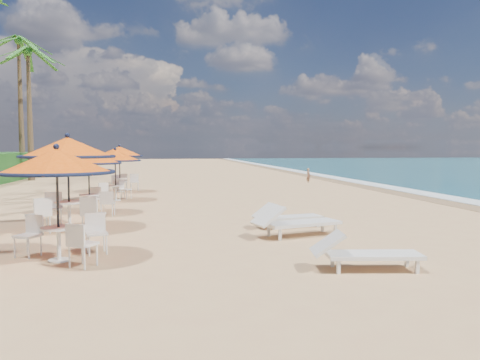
# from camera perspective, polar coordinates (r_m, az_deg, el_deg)

# --- Properties ---
(ground) EXTENTS (160.00, 160.00, 0.00)m
(ground) POSITION_cam_1_polar(r_m,az_deg,el_deg) (9.64, 7.42, -9.03)
(ground) COLOR tan
(ground) RESTS_ON ground
(foam_strip) EXTENTS (1.20, 140.00, 0.04)m
(foam_strip) POSITION_cam_1_polar(r_m,az_deg,el_deg) (22.59, 22.83, -1.82)
(foam_strip) COLOR white
(foam_strip) RESTS_ON ground
(wetsand_band) EXTENTS (1.40, 140.00, 0.02)m
(wetsand_band) POSITION_cam_1_polar(r_m,az_deg,el_deg) (22.12, 20.86, -1.89)
(wetsand_band) COLOR olive
(wetsand_band) RESTS_ON ground
(station_0) EXTENTS (2.15, 2.15, 2.24)m
(station_0) POSITION_cam_1_polar(r_m,az_deg,el_deg) (9.50, -21.23, 0.53)
(station_0) COLOR black
(station_0) RESTS_ON ground
(station_1) EXTENTS (2.44, 2.44, 2.54)m
(station_1) POSITION_cam_1_polar(r_m,az_deg,el_deg) (13.01, -20.39, 2.40)
(station_1) COLOR black
(station_1) RESTS_ON ground
(station_2) EXTENTS (2.10, 2.13, 2.19)m
(station_2) POSITION_cam_1_polar(r_m,az_deg,el_deg) (15.92, -17.83, 2.01)
(station_2) COLOR black
(station_2) RESTS_ON ground
(station_3) EXTENTS (2.07, 2.09, 2.16)m
(station_3) POSITION_cam_1_polar(r_m,az_deg,el_deg) (19.67, -14.98, 2.15)
(station_3) COLOR black
(station_3) RESTS_ON ground
(station_4) EXTENTS (2.22, 2.22, 2.31)m
(station_4) POSITION_cam_1_polar(r_m,az_deg,el_deg) (23.46, -14.40, 2.71)
(station_4) COLOR black
(station_4) RESTS_ON ground
(lounger_near) EXTENTS (1.99, 0.88, 0.69)m
(lounger_near) POSITION_cam_1_polar(r_m,az_deg,el_deg) (8.61, 14.70, -8.51)
(lounger_near) COLOR white
(lounger_near) RESTS_ON ground
(lounger_mid) EXTENTS (2.32, 1.23, 0.79)m
(lounger_mid) POSITION_cam_1_polar(r_m,az_deg,el_deg) (11.47, 6.62, -5.04)
(lounger_mid) COLOR white
(lounger_mid) RESTS_ON ground
(lounger_far) EXTENTS (1.98, 0.95, 0.68)m
(lounger_far) POSITION_cam_1_polar(r_m,az_deg,el_deg) (12.73, 5.59, -4.37)
(lounger_far) COLOR white
(lounger_far) RESTS_ON ground
(palm_6) EXTENTS (5.00, 5.00, 8.59)m
(palm_6) POSITION_cam_1_polar(r_m,az_deg,el_deg) (34.05, -24.44, 13.22)
(palm_6) COLOR brown
(palm_6) RESTS_ON ground
(palm_7) EXTENTS (5.00, 5.00, 9.84)m
(palm_7) POSITION_cam_1_polar(r_m,az_deg,el_deg) (37.08, -25.37, 14.24)
(palm_7) COLOR brown
(palm_7) RESTS_ON ground
(person) EXTENTS (0.31, 0.39, 0.95)m
(person) POSITION_cam_1_polar(r_m,az_deg,el_deg) (28.96, 8.33, 0.61)
(person) COLOR #8B6047
(person) RESTS_ON ground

